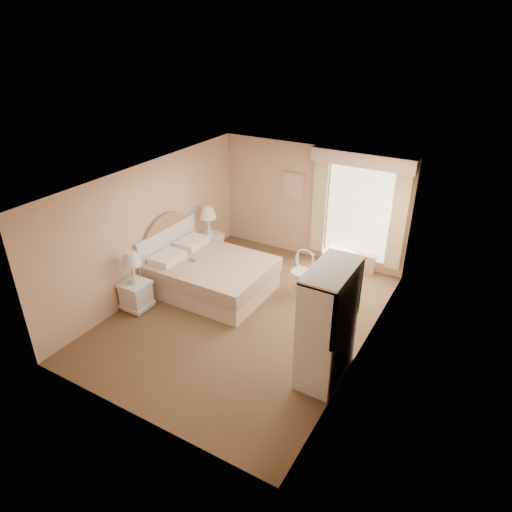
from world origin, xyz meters
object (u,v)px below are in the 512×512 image
Objects in this scene: bed at (207,273)px; nightstand_far at (209,240)px; round_table at (338,264)px; nightstand_near at (135,288)px; armoire at (328,333)px; cafe_chair at (303,268)px.

bed is 1.81× the size of nightstand_far.
bed is 3.23× the size of round_table.
nightstand_near is 3.91m from round_table.
bed is 3.15m from armoire.
nightstand_near reaches higher than round_table.
nightstand_near is (-0.72, -1.21, 0.07)m from bed.
cafe_chair is (2.34, 2.12, 0.05)m from nightstand_near.
nightstand_near is at bearing -178.34° from armoire.
bed is 1.41m from nightstand_near.
nightstand_far is 2.35m from cafe_chair.
cafe_chair is 0.47× the size of armoire.
nightstand_far is 1.43× the size of cafe_chair.
bed is 2.60× the size of cafe_chair.
nightstand_near reaches higher than cafe_chair.
armoire is (1.32, -2.02, 0.26)m from cafe_chair.
round_table is at bearing 43.43° from nightstand_near.
round_table is (2.12, 1.48, 0.09)m from bed.
nightstand_far is 0.67× the size of armoire.
nightstand_near is 0.63× the size of armoire.
bed is at bearing 59.03° from nightstand_near.
bed is 1.21× the size of armoire.
cafe_chair is 2.42m from armoire.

